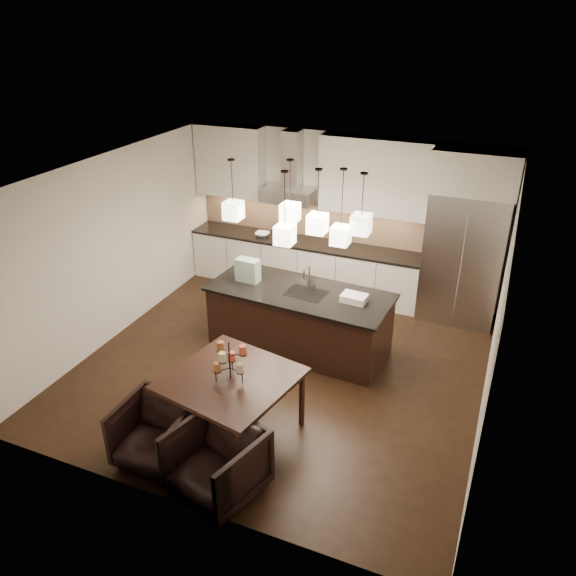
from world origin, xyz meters
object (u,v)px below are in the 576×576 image
at_px(island_body, 299,321).
at_px(dining_table, 232,406).
at_px(armchair_left, 156,433).
at_px(refrigerator, 463,258).
at_px(armchair_right, 216,463).

distance_m(island_body, dining_table, 2.10).
relative_size(island_body, armchair_left, 3.16).
bearing_deg(refrigerator, armchair_left, -119.91).
bearing_deg(island_body, dining_table, -86.99).
distance_m(island_body, armchair_right, 3.00).
bearing_deg(armchair_left, island_body, 77.22).
xyz_separation_m(armchair_left, armchair_right, (0.87, -0.17, 0.03)).
height_order(refrigerator, armchair_right, refrigerator).
bearing_deg(dining_table, refrigerator, 73.33).
height_order(island_body, armchair_right, island_body).
bearing_deg(island_body, refrigerator, 45.64).
xyz_separation_m(refrigerator, dining_table, (-2.09, -3.94, -0.67)).
relative_size(island_body, armchair_right, 2.94).
relative_size(refrigerator, island_body, 0.83).
height_order(dining_table, armchair_left, dining_table).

